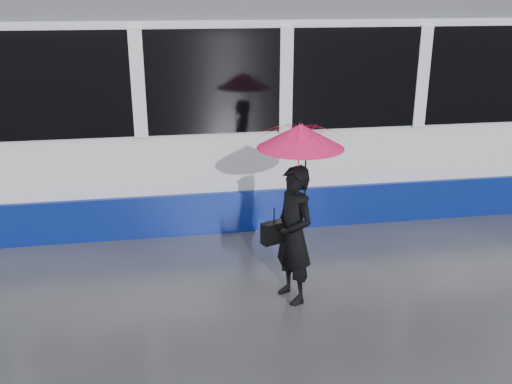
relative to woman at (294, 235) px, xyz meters
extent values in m
plane|color=#2A2A2F|center=(-1.38, 0.77, -0.79)|extent=(90.00, 90.00, 0.00)
cube|color=#3F3D38|center=(-1.38, 2.55, -0.78)|extent=(34.00, 0.07, 0.02)
cube|color=#3F3D38|center=(-1.38, 3.99, -0.78)|extent=(34.00, 0.07, 0.02)
imported|color=black|center=(0.00, 0.00, 0.00)|extent=(0.57, 0.68, 1.59)
imported|color=#E3138E|center=(0.05, 0.00, 0.88)|extent=(1.13, 1.14, 0.79)
cone|color=#E3138E|center=(0.05, 0.00, 1.13)|extent=(1.21, 1.21, 0.26)
cylinder|color=black|center=(0.05, 0.00, 1.28)|extent=(0.01, 0.01, 0.06)
cylinder|color=black|center=(0.12, 0.02, 0.58)|extent=(0.02, 0.02, 0.69)
cube|color=black|center=(-0.22, 0.02, 0.04)|extent=(0.31, 0.22, 0.25)
cylinder|color=black|center=(-0.22, 0.02, 0.25)|extent=(0.01, 0.01, 0.18)
camera|label=1|loc=(-1.40, -5.67, 2.55)|focal=40.00mm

